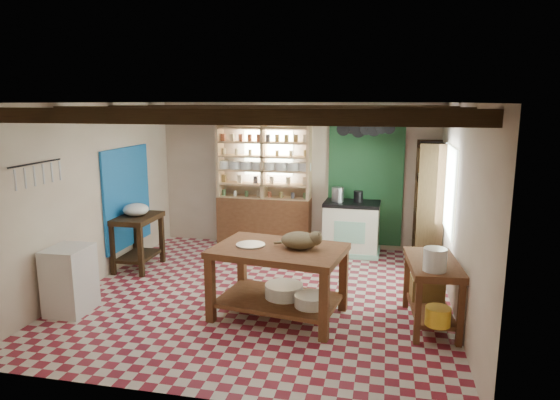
% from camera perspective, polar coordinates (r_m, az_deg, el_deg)
% --- Properties ---
extents(floor, '(5.00, 5.00, 0.02)m').
position_cam_1_polar(floor, '(7.01, -2.00, -10.80)').
color(floor, maroon).
rests_on(floor, ground).
extents(ceiling, '(5.00, 5.00, 0.02)m').
position_cam_1_polar(ceiling, '(6.50, -2.16, 11.07)').
color(ceiling, '#3F3F43').
rests_on(ceiling, wall_back).
extents(wall_back, '(5.00, 0.04, 2.60)m').
position_cam_1_polar(wall_back, '(9.04, 1.81, 2.84)').
color(wall_back, beige).
rests_on(wall_back, floor).
extents(wall_front, '(5.00, 0.04, 2.60)m').
position_cam_1_polar(wall_front, '(4.33, -10.28, -6.68)').
color(wall_front, beige).
rests_on(wall_front, floor).
extents(wall_left, '(0.04, 5.00, 2.60)m').
position_cam_1_polar(wall_left, '(7.63, -20.60, 0.56)').
color(wall_left, beige).
rests_on(wall_left, floor).
extents(wall_right, '(0.04, 5.00, 2.60)m').
position_cam_1_polar(wall_right, '(6.50, 19.83, -1.15)').
color(wall_right, beige).
rests_on(wall_right, floor).
extents(ceiling_beams, '(5.00, 3.80, 0.15)m').
position_cam_1_polar(ceiling_beams, '(6.50, -2.16, 10.01)').
color(ceiling_beams, '#322011').
rests_on(ceiling_beams, ceiling).
extents(blue_wall_patch, '(0.04, 1.40, 1.60)m').
position_cam_1_polar(blue_wall_patch, '(8.41, -17.06, 0.33)').
color(blue_wall_patch, '#1864B4').
rests_on(blue_wall_patch, wall_left).
extents(green_wall_patch, '(1.30, 0.04, 2.30)m').
position_cam_1_polar(green_wall_patch, '(8.88, 9.74, 2.20)').
color(green_wall_patch, '#20522D').
rests_on(green_wall_patch, wall_back).
extents(window_back, '(0.90, 0.02, 0.80)m').
position_cam_1_polar(window_back, '(9.07, -1.32, 5.42)').
color(window_back, beige).
rests_on(window_back, wall_back).
extents(window_right, '(0.02, 1.30, 1.20)m').
position_cam_1_polar(window_right, '(7.45, 18.75, 1.22)').
color(window_right, beige).
rests_on(window_right, wall_right).
extents(utensil_rail, '(0.06, 0.90, 0.28)m').
position_cam_1_polar(utensil_rail, '(6.56, -26.07, 2.75)').
color(utensil_rail, black).
rests_on(utensil_rail, wall_left).
extents(pot_rack, '(0.86, 0.12, 0.36)m').
position_cam_1_polar(pot_rack, '(8.37, 9.82, 8.07)').
color(pot_rack, black).
rests_on(pot_rack, ceiling).
extents(shelving_unit, '(1.70, 0.34, 2.20)m').
position_cam_1_polar(shelving_unit, '(9.00, -1.86, 1.51)').
color(shelving_unit, tan).
rests_on(shelving_unit, floor).
extents(tall_rack, '(0.40, 0.86, 2.00)m').
position_cam_1_polar(tall_rack, '(8.28, 16.60, -0.51)').
color(tall_rack, '#322011').
rests_on(tall_rack, floor).
extents(work_table, '(1.69, 1.25, 0.88)m').
position_cam_1_polar(work_table, '(6.20, -0.15, -9.35)').
color(work_table, brown).
rests_on(work_table, floor).
extents(stove, '(0.96, 0.67, 0.92)m').
position_cam_1_polar(stove, '(8.74, 8.17, -3.18)').
color(stove, silver).
rests_on(stove, floor).
extents(prep_table, '(0.59, 0.85, 0.86)m').
position_cam_1_polar(prep_table, '(8.23, -15.94, -4.65)').
color(prep_table, '#322011').
rests_on(prep_table, floor).
extents(white_cabinet, '(0.48, 0.57, 0.84)m').
position_cam_1_polar(white_cabinet, '(6.85, -22.89, -8.40)').
color(white_cabinet, silver).
rests_on(white_cabinet, floor).
extents(right_counter, '(0.65, 1.16, 0.80)m').
position_cam_1_polar(right_counter, '(6.23, 16.92, -10.16)').
color(right_counter, brown).
rests_on(right_counter, floor).
extents(cat, '(0.46, 0.35, 0.20)m').
position_cam_1_polar(cat, '(5.99, 2.26, -4.63)').
color(cat, olive).
rests_on(cat, work_table).
extents(steel_tray, '(0.41, 0.41, 0.02)m').
position_cam_1_polar(steel_tray, '(6.14, -3.39, -5.14)').
color(steel_tray, '#B0B2B9').
rests_on(steel_tray, work_table).
extents(basin_large, '(0.54, 0.54, 0.16)m').
position_cam_1_polar(basin_large, '(6.27, 0.45, -10.32)').
color(basin_large, silver).
rests_on(basin_large, work_table).
extents(basin_small, '(0.46, 0.46, 0.14)m').
position_cam_1_polar(basin_small, '(6.02, 3.58, -11.39)').
color(basin_small, silver).
rests_on(basin_small, work_table).
extents(kettle_left, '(0.22, 0.22, 0.24)m').
position_cam_1_polar(kettle_left, '(8.64, 6.63, 0.66)').
color(kettle_left, '#B0B2B9').
rests_on(kettle_left, stove).
extents(kettle_right, '(0.16, 0.16, 0.19)m').
position_cam_1_polar(kettle_right, '(8.61, 8.93, 0.39)').
color(kettle_right, black).
rests_on(kettle_right, stove).
extents(enamel_bowl, '(0.40, 0.40, 0.20)m').
position_cam_1_polar(enamel_bowl, '(8.10, -16.14, -1.05)').
color(enamel_bowl, silver).
rests_on(enamel_bowl, prep_table).
extents(white_bucket, '(0.27, 0.27, 0.25)m').
position_cam_1_polar(white_bucket, '(5.72, 17.29, -6.52)').
color(white_bucket, silver).
rests_on(white_bucket, right_counter).
extents(wicker_basket, '(0.41, 0.34, 0.27)m').
position_cam_1_polar(wicker_basket, '(6.52, 16.46, -9.63)').
color(wicker_basket, olive).
rests_on(wicker_basket, right_counter).
extents(yellow_tub, '(0.30, 0.30, 0.20)m').
position_cam_1_polar(yellow_tub, '(5.85, 17.60, -12.54)').
color(yellow_tub, yellow).
rests_on(yellow_tub, right_counter).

